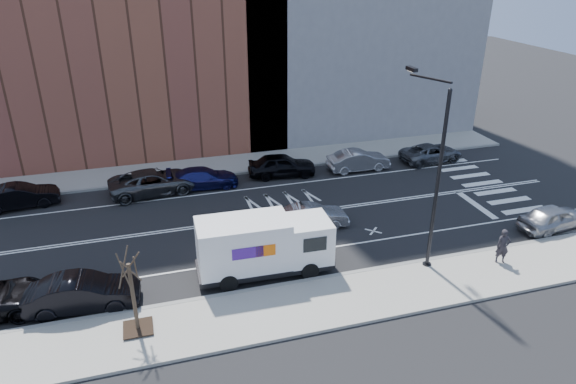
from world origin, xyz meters
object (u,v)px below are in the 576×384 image
driving_sedan (312,217)px  far_parked_b (20,196)px  near_parked_front (554,218)px  fedex_van (263,245)px  pedestrian (503,246)px

driving_sedan → far_parked_b: bearing=68.5°
far_parked_b → near_parked_front: size_ratio=1.05×
fedex_van → far_parked_b: bearing=139.9°
driving_sedan → near_parked_front: near_parked_front is taller
fedex_van → driving_sedan: fedex_van is taller
far_parked_b → driving_sedan: bearing=-122.1°
far_parked_b → pedestrian: pedestrian is taller
fedex_van → pedestrian: 11.92m
far_parked_b → pedestrian: (24.25, -13.88, 0.32)m
fedex_van → driving_sedan: 5.37m
driving_sedan → pedestrian: pedestrian is taller
fedex_van → pedestrian: bearing=-11.3°
near_parked_front → driving_sedan: bearing=66.3°
fedex_van → near_parked_front: size_ratio=1.55×
fedex_van → driving_sedan: size_ratio=1.60×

